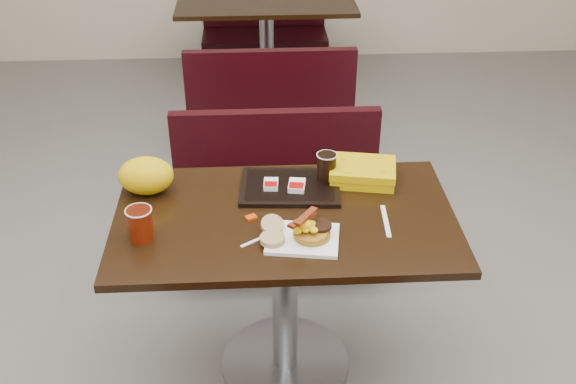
{
  "coord_description": "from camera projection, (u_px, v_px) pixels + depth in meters",
  "views": [
    {
      "loc": [
        -0.09,
        -1.94,
        2.08
      ],
      "look_at": [
        0.01,
        0.04,
        0.82
      ],
      "focal_mm": 41.78,
      "sensor_mm": 36.0,
      "label": 1
    }
  ],
  "objects": [
    {
      "name": "condiment_ketchup",
      "position": [
        300.0,
        201.0,
        2.42
      ],
      "size": [
        0.04,
        0.04,
        0.01
      ],
      "primitive_type": "cube",
      "rotation": [
        0.0,
        0.0,
        -0.41
      ],
      "color": "#8C0504",
      "rests_on": "table_near"
    },
    {
      "name": "condiment_syrup",
      "position": [
        251.0,
        218.0,
        2.33
      ],
      "size": [
        0.05,
        0.04,
        0.01
      ],
      "primitive_type": "cube",
      "rotation": [
        0.0,
        0.0,
        0.44
      ],
      "color": "#BB3308",
      "rests_on": "table_near"
    },
    {
      "name": "coffee_cup_near",
      "position": [
        140.0,
        224.0,
        2.21
      ],
      "size": [
        0.1,
        0.1,
        0.12
      ],
      "primitive_type": "cylinder",
      "rotation": [
        0.0,
        0.0,
        0.28
      ],
      "color": "#921905",
      "rests_on": "table_near"
    },
    {
      "name": "bacon_strips",
      "position": [
        302.0,
        219.0,
        2.18
      ],
      "size": [
        0.13,
        0.14,
        0.01
      ],
      "primitive_type": null,
      "rotation": [
        0.0,
        0.0,
        0.88
      ],
      "color": "#3E1004",
      "rests_on": "scrambled_eggs"
    },
    {
      "name": "fork",
      "position": [
        251.0,
        242.0,
        2.22
      ],
      "size": [
        0.1,
        0.08,
        0.0
      ],
      "primitive_type": null,
      "rotation": [
        0.0,
        0.0,
        0.6
      ],
      "color": "white",
      "rests_on": "table_near"
    },
    {
      "name": "scrambled_eggs",
      "position": [
        306.0,
        226.0,
        2.2
      ],
      "size": [
        0.09,
        0.08,
        0.04
      ],
      "primitive_type": "ellipsoid",
      "rotation": [
        0.0,
        0.0,
        0.15
      ],
      "color": "#F3B804",
      "rests_on": "pancake_stack"
    },
    {
      "name": "bench_near_n",
      "position": [
        278.0,
        200.0,
        3.15
      ],
      "size": [
        1.0,
        0.46,
        0.72
      ],
      "primitive_type": null,
      "color": "black",
      "rests_on": "floor"
    },
    {
      "name": "muffin_bottom",
      "position": [
        272.0,
        239.0,
        2.2
      ],
      "size": [
        0.1,
        0.1,
        0.02
      ],
      "primitive_type": "cylinder",
      "rotation": [
        0.0,
        0.0,
        0.27
      ],
      "color": "tan",
      "rests_on": "platter"
    },
    {
      "name": "pancake_stack",
      "position": [
        312.0,
        233.0,
        2.22
      ],
      "size": [
        0.12,
        0.12,
        0.03
      ],
      "primitive_type": "cylinder",
      "rotation": [
        0.0,
        0.0,
        0.0
      ],
      "color": "#A36C1B",
      "rests_on": "platter"
    },
    {
      "name": "coffee_cup_far",
      "position": [
        326.0,
        166.0,
        2.51
      ],
      "size": [
        0.08,
        0.08,
        0.1
      ],
      "primitive_type": "cylinder",
      "rotation": [
        0.0,
        0.0,
        0.11
      ],
      "color": "black",
      "rests_on": "tray"
    },
    {
      "name": "clamshell",
      "position": [
        363.0,
        172.0,
        2.54
      ],
      "size": [
        0.27,
        0.22,
        0.07
      ],
      "primitive_type": "cube",
      "rotation": [
        0.0,
        0.0,
        -0.18
      ],
      "color": "#CB9E03",
      "rests_on": "table_near"
    },
    {
      "name": "bench_far_n",
      "position": [
        265.0,
        22.0,
        5.35
      ],
      "size": [
        1.0,
        0.46,
        0.72
      ],
      "primitive_type": null,
      "color": "black",
      "rests_on": "floor"
    },
    {
      "name": "knife",
      "position": [
        386.0,
        221.0,
        2.32
      ],
      "size": [
        0.03,
        0.19,
        0.0
      ],
      "primitive_type": "cube",
      "rotation": [
        0.0,
        0.0,
        -1.63
      ],
      "color": "white",
      "rests_on": "table_near"
    },
    {
      "name": "hashbrown_sleeve_left",
      "position": [
        271.0,
        184.0,
        2.48
      ],
      "size": [
        0.06,
        0.07,
        0.02
      ],
      "primitive_type": "cube",
      "rotation": [
        0.0,
        0.0,
        -0.07
      ],
      "color": "silver",
      "rests_on": "tray"
    },
    {
      "name": "bench_far_s",
      "position": [
        270.0,
        95.0,
        4.17
      ],
      "size": [
        1.0,
        0.46,
        0.72
      ],
      "primitive_type": null,
      "color": "black",
      "rests_on": "floor"
    },
    {
      "name": "table_far",
      "position": [
        267.0,
        52.0,
        4.75
      ],
      "size": [
        1.2,
        0.7,
        0.75
      ],
      "primitive_type": null,
      "color": "black",
      "rests_on": "floor"
    },
    {
      "name": "hashbrown_sleeve_right",
      "position": [
        297.0,
        186.0,
        2.47
      ],
      "size": [
        0.07,
        0.09,
        0.02
      ],
      "primitive_type": "cube",
      "rotation": [
        0.0,
        0.0,
        -0.15
      ],
      "color": "silver",
      "rests_on": "tray"
    },
    {
      "name": "floor",
      "position": [
        285.0,
        365.0,
        2.76
      ],
      "size": [
        6.0,
        7.0,
        0.01
      ],
      "primitive_type": "cube",
      "color": "slate",
      "rests_on": "ground"
    },
    {
      "name": "paper_bag",
      "position": [
        146.0,
        176.0,
        2.45
      ],
      "size": [
        0.24,
        0.22,
        0.14
      ],
      "primitive_type": "ellipsoid",
      "rotation": [
        0.0,
        0.0,
        -0.4
      ],
      "color": "#FBA908",
      "rests_on": "table_near"
    },
    {
      "name": "muffin_top",
      "position": [
        272.0,
        225.0,
        2.25
      ],
      "size": [
        0.1,
        0.1,
        0.04
      ],
      "primitive_type": "cylinder",
      "rotation": [
        0.38,
        0.0,
        0.29
      ],
      "color": "tan",
      "rests_on": "platter"
    },
    {
      "name": "table_near",
      "position": [
        285.0,
        296.0,
        2.56
      ],
      "size": [
        1.2,
        0.7,
        0.75
      ],
      "primitive_type": null,
      "color": "black",
      "rests_on": "floor"
    },
    {
      "name": "sausage_patty",
      "position": [
        321.0,
        226.0,
        2.22
      ],
      "size": [
        0.08,
        0.08,
        0.01
      ],
      "primitive_type": "cylinder",
      "rotation": [
        0.0,
        0.0,
        0.09
      ],
      "color": "black",
      "rests_on": "pancake_stack"
    },
    {
      "name": "platter",
      "position": [
        303.0,
        239.0,
        2.22
      ],
      "size": [
        0.26,
        0.22,
        0.01
      ],
      "primitive_type": "cube",
      "rotation": [
        0.0,
        0.0,
        -0.15
      ],
      "color": "white",
      "rests_on": "table_near"
    },
    {
      "name": "tray",
      "position": [
        290.0,
        187.0,
        2.5
      ],
      "size": [
        0.38,
        0.28,
        0.02
      ],
      "primitive_type": "cube",
      "rotation": [
        0.0,
        0.0,
        -0.06
      ],
      "color": "black",
      "rests_on": "table_near"
    }
  ]
}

